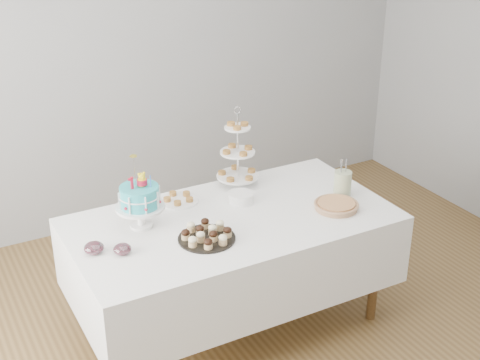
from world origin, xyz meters
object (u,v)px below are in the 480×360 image
tiered_stand (238,153)px  jam_bowl_b (94,248)px  cupcake_tray (207,234)px  pastry_plate (179,199)px  plate_stack (241,197)px  table (232,251)px  jam_bowl_a (122,249)px  utensil_pitcher (343,183)px  pie (336,205)px  birthday_cake (140,208)px

tiered_stand → jam_bowl_b: size_ratio=4.93×
cupcake_tray → pastry_plate: size_ratio=1.30×
plate_stack → jam_bowl_b: jam_bowl_b is taller
table → tiered_stand: tiered_stand is taller
plate_stack → jam_bowl_a: (-0.86, -0.24, -0.00)m
tiered_stand → plate_stack: tiered_stand is taller
cupcake_tray → utensil_pitcher: size_ratio=1.31×
jam_bowl_b → utensil_pitcher: utensil_pitcher is taller
pie → tiered_stand: tiered_stand is taller
jam_bowl_b → pastry_plate: bearing=28.3°
table → cupcake_tray: (-0.24, -0.16, 0.26)m
tiered_stand → jam_bowl_a: bearing=-153.6°
table → pie: bearing=-18.0°
pastry_plate → jam_bowl_b: size_ratio=2.29×
pie → utensil_pitcher: utensil_pitcher is taller
birthday_cake → table: bearing=-13.7°
cupcake_tray → birthday_cake: bearing=130.0°
pie → jam_bowl_a: (-1.32, 0.12, 0.00)m
jam_bowl_a → utensil_pitcher: bearing=0.6°
birthday_cake → jam_bowl_a: size_ratio=4.43×
plate_stack → tiered_stand: bearing=66.1°
jam_bowl_b → pie: bearing=-7.9°
plate_stack → pastry_plate: bearing=150.3°
table → pie: (0.61, -0.20, 0.25)m
birthday_cake → utensil_pitcher: (1.27, -0.22, -0.03)m
plate_stack → table: bearing=-132.7°
pastry_plate → utensil_pitcher: (0.95, -0.41, 0.07)m
plate_stack → utensil_pitcher: 0.65m
table → jam_bowl_b: bearing=179.8°
table → jam_bowl_b: 0.88m
cupcake_tray → utensil_pitcher: (1.00, 0.10, 0.05)m
table → utensil_pitcher: size_ratio=7.75×
cupcake_tray → jam_bowl_a: size_ratio=3.31×
cupcake_tray → utensil_pitcher: 1.01m
pie → jam_bowl_a: 1.33m
pastry_plate → jam_bowl_a: size_ratio=2.54×
pastry_plate → utensil_pitcher: 1.04m
jam_bowl_b → table: bearing=-0.2°
utensil_pitcher → cupcake_tray: bearing=163.9°
tiered_stand → jam_bowl_a: tiered_stand is taller
table → birthday_cake: size_ratio=4.40×
jam_bowl_b → utensil_pitcher: size_ratio=0.44×
utensil_pitcher → pie: bearing=-158.0°
pastry_plate → table: bearing=-61.8°
jam_bowl_a → jam_bowl_b: (-0.13, 0.08, 0.00)m
jam_bowl_a → tiered_stand: bearing=26.4°
pie → utensil_pitcher: (0.15, 0.14, 0.06)m
table → jam_bowl_a: bearing=-173.7°
jam_bowl_a → utensil_pitcher: (1.47, 0.02, 0.06)m
pastry_plate → jam_bowl_b: jam_bowl_b is taller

